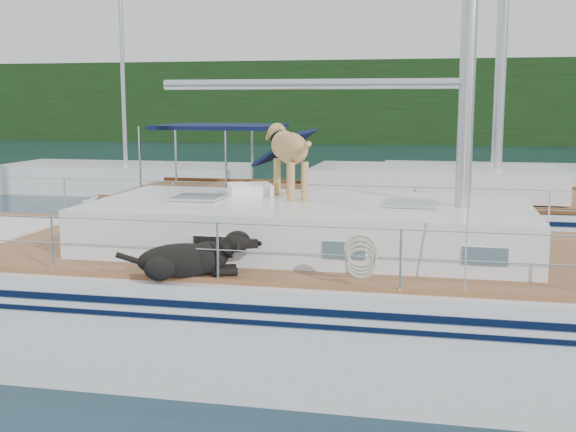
# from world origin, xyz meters

# --- Properties ---
(ground) EXTENTS (120.00, 120.00, 0.00)m
(ground) POSITION_xyz_m (0.00, 0.00, 0.00)
(ground) COLOR black
(ground) RESTS_ON ground
(tree_line) EXTENTS (90.00, 3.00, 6.00)m
(tree_line) POSITION_xyz_m (0.00, 45.00, 3.00)
(tree_line) COLOR black
(tree_line) RESTS_ON ground
(shore_bank) EXTENTS (92.00, 1.00, 1.20)m
(shore_bank) POSITION_xyz_m (0.00, 46.20, 0.60)
(shore_bank) COLOR #595147
(shore_bank) RESTS_ON ground
(main_sailboat) EXTENTS (12.00, 4.01, 14.01)m
(main_sailboat) POSITION_xyz_m (0.09, -0.00, 0.68)
(main_sailboat) COLOR silver
(main_sailboat) RESTS_ON ground
(neighbor_sailboat) EXTENTS (11.00, 3.50, 13.30)m
(neighbor_sailboat) POSITION_xyz_m (1.13, 6.07, 0.63)
(neighbor_sailboat) COLOR silver
(neighbor_sailboat) RESTS_ON ground
(bg_boat_west) EXTENTS (8.00, 3.00, 11.65)m
(bg_boat_west) POSITION_xyz_m (-8.00, 14.00, 0.45)
(bg_boat_west) COLOR silver
(bg_boat_west) RESTS_ON ground
(bg_boat_center) EXTENTS (7.20, 3.00, 11.65)m
(bg_boat_center) POSITION_xyz_m (4.00, 16.00, 0.45)
(bg_boat_center) COLOR silver
(bg_boat_center) RESTS_ON ground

